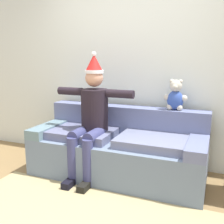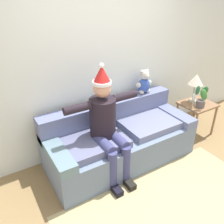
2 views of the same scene
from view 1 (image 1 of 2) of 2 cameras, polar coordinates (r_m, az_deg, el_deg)
name	(u,v)px [view 1 (image 1 of 2)]	position (r m, az deg, el deg)	size (l,w,h in m)	color
ground_plane	(81,215)	(2.72, -6.69, -21.28)	(10.00, 10.00, 0.00)	olive
back_wall	(133,67)	(3.71, 4.54, 9.75)	(7.00, 0.10, 2.70)	white
couch	(119,149)	(3.40, 1.50, -7.92)	(2.14, 0.90, 0.83)	slate
person_seated	(91,114)	(3.25, -4.50, -0.50)	(1.02, 0.77, 1.55)	black
teddy_bear	(175,96)	(3.35, 13.53, 3.33)	(0.29, 0.17, 0.38)	#324FA7
area_rug	(80,217)	(2.69, -7.03, -21.53)	(2.57, 1.14, 0.01)	tan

